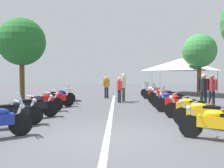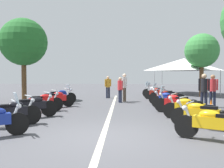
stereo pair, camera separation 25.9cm
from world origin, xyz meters
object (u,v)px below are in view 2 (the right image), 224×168
at_px(motorcycle_left_row_3, 42,102).
at_px(motorcycle_left_row_5, 59,97).
at_px(motorcycle_left_row_4, 56,99).
at_px(motorcycle_right_row_1, 201,114).
at_px(roadside_tree_1, 24,42).
at_px(event_tent, 184,65).
at_px(motorcycle_right_row_0, 216,124).
at_px(bystander_3, 108,85).
at_px(motorcycle_right_row_8, 155,91).
at_px(bystander_4, 204,89).
at_px(motorcycle_right_row_2, 189,108).
at_px(bystander_2, 124,85).
at_px(roadside_tree_0, 202,51).
at_px(motorcycle_left_row_1, 10,113).
at_px(motorcycle_right_row_4, 169,100).
at_px(traffic_cone_0, 211,106).
at_px(motorcycle_left_row_2, 32,106).
at_px(motorcycle_right_row_3, 176,103).
at_px(bystander_0, 213,88).
at_px(motorcycle_right_row_7, 157,93).
at_px(motorcycle_right_row_6, 164,95).
at_px(bystander_1, 120,88).
at_px(motorcycle_right_row_5, 167,97).

relative_size(motorcycle_left_row_3, motorcycle_left_row_5, 0.97).
bearing_deg(motorcycle_left_row_4, motorcycle_right_row_1, -77.33).
bearing_deg(roadside_tree_1, event_tent, -63.30).
bearing_deg(motorcycle_right_row_0, bystander_3, -42.93).
xyz_separation_m(motorcycle_left_row_5, motorcycle_right_row_8, (4.70, -6.06, 0.00)).
distance_m(motorcycle_left_row_4, motorcycle_right_row_8, 8.43).
distance_m(motorcycle_left_row_3, bystander_4, 7.70).
distance_m(motorcycle_right_row_0, motorcycle_right_row_2, 3.09).
bearing_deg(event_tent, bystander_2, 141.09).
relative_size(roadside_tree_0, event_tent, 0.95).
relative_size(motorcycle_left_row_1, event_tent, 0.32).
bearing_deg(motorcycle_right_row_0, motorcycle_left_row_3, -7.35).
xyz_separation_m(motorcycle_right_row_4, traffic_cone_0, (-1.26, -1.66, -0.16)).
height_order(motorcycle_left_row_2, motorcycle_right_row_3, motorcycle_right_row_3).
height_order(motorcycle_right_row_2, bystander_4, bystander_4).
xyz_separation_m(motorcycle_right_row_0, event_tent, (16.05, -3.14, 2.20)).
height_order(motorcycle_left_row_2, bystander_0, bystander_0).
height_order(motorcycle_left_row_1, roadside_tree_0, roadside_tree_0).
relative_size(motorcycle_left_row_4, motorcycle_right_row_7, 0.98).
height_order(motorcycle_left_row_1, motorcycle_right_row_6, motorcycle_right_row_6).
bearing_deg(motorcycle_left_row_4, motorcycle_left_row_1, -131.35).
bearing_deg(motorcycle_right_row_3, roadside_tree_0, -84.52).
distance_m(motorcycle_left_row_5, motorcycle_right_row_3, 6.70).
height_order(motorcycle_left_row_5, traffic_cone_0, motorcycle_left_row_5).
relative_size(motorcycle_right_row_7, event_tent, 0.35).
distance_m(motorcycle_right_row_4, roadside_tree_0, 8.37).
distance_m(motorcycle_left_row_4, traffic_cone_0, 7.60).
height_order(motorcycle_left_row_1, motorcycle_right_row_2, motorcycle_left_row_1).
bearing_deg(motorcycle_right_row_6, motorcycle_right_row_0, 117.97).
relative_size(motorcycle_left_row_2, event_tent, 0.34).
bearing_deg(event_tent, roadside_tree_1, 116.70).
xyz_separation_m(bystander_0, bystander_2, (2.65, 4.58, 0.05)).
relative_size(motorcycle_right_row_0, bystander_1, 1.23).
height_order(motorcycle_right_row_4, motorcycle_right_row_5, motorcycle_right_row_5).
xyz_separation_m(motorcycle_right_row_6, event_tent, (6.82, -2.90, 2.19)).
bearing_deg(motorcycle_left_row_2, traffic_cone_0, -23.24).
relative_size(motorcycle_right_row_1, roadside_tree_0, 0.37).
distance_m(motorcycle_left_row_5, motorcycle_right_row_5, 6.11).
height_order(bystander_0, bystander_4, bystander_4).
bearing_deg(bystander_0, motorcycle_right_row_1, 6.49).
height_order(motorcycle_right_row_5, bystander_2, bystander_2).
xyz_separation_m(traffic_cone_0, event_tent, (11.08, -1.51, 2.36)).
distance_m(motorcycle_right_row_2, bystander_0, 4.29).
relative_size(motorcycle_right_row_8, bystander_4, 1.04).
bearing_deg(motorcycle_left_row_3, event_tent, 15.31).
relative_size(motorcycle_left_row_3, event_tent, 0.34).
relative_size(motorcycle_right_row_3, roadside_tree_1, 0.34).
xyz_separation_m(motorcycle_left_row_4, motorcycle_right_row_0, (-6.31, -5.85, -0.02)).
relative_size(motorcycle_right_row_3, motorcycle_right_row_6, 1.04).
xyz_separation_m(traffic_cone_0, roadside_tree_0, (8.06, -2.11, 3.27)).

